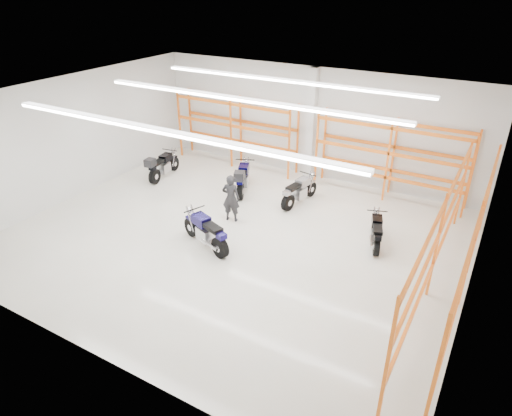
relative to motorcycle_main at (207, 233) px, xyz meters
The scene contains 12 objects.
ground 1.21m from the motorcycle_main, 68.57° to the left, with size 14.00×14.00×0.00m, color beige.
room_shell 2.97m from the motorcycle_main, 69.04° to the left, with size 14.02×12.02×4.51m.
motorcycle_main is the anchor object (origin of this frame).
motorcycle_back_a 5.93m from the motorcycle_main, 143.84° to the left, with size 0.74×2.23×1.14m.
motorcycle_back_b 4.16m from the motorcycle_main, 106.01° to the left, with size 1.21×2.26×1.21m.
motorcycle_back_c 4.34m from the motorcycle_main, 74.52° to the left, with size 0.77×2.12×1.05m.
motorcycle_back_d 5.30m from the motorcycle_main, 31.70° to the left, with size 0.85×1.87×0.95m.
standing_man 1.94m from the motorcycle_main, 99.50° to the left, with size 0.62×0.41×1.70m, color black.
structural_column 7.06m from the motorcycle_main, 86.67° to the left, with size 0.32×0.32×4.50m, color white.
pallet_racking_back_left 7.26m from the motorcycle_main, 114.83° to the left, with size 5.67×0.87×3.00m.
pallet_racking_back_right 7.63m from the motorcycle_main, 59.68° to the left, with size 5.67×0.87×3.00m.
pallet_racking_side 7.07m from the motorcycle_main, ahead, with size 0.87×9.07×3.00m.
Camera 1 is at (7.02, -10.80, 7.67)m, focal length 32.00 mm.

